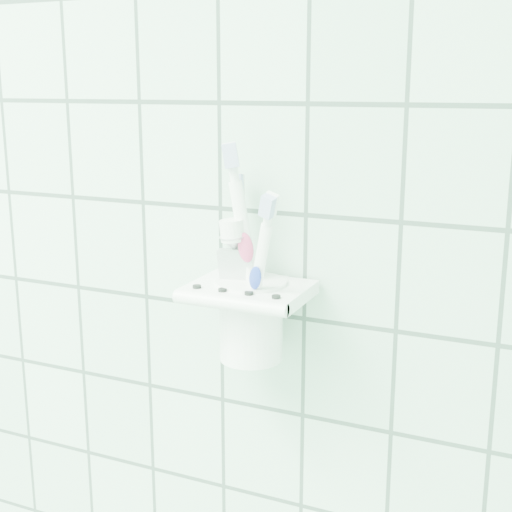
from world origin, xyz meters
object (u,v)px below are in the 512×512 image
(cup, at_px, (251,316))
(toothbrush_pink, at_px, (263,249))
(toothbrush_blue, at_px, (243,265))
(toothbrush_orange, at_px, (245,263))
(toothpaste_tube, at_px, (245,275))
(holder_bracket, at_px, (250,292))

(cup, distance_m, toothbrush_pink, 0.07)
(toothbrush_blue, distance_m, toothbrush_orange, 0.00)
(toothbrush_blue, xyz_separation_m, toothpaste_tube, (-0.00, 0.01, -0.01))
(cup, height_order, toothbrush_pink, toothbrush_pink)
(holder_bracket, relative_size, toothbrush_pink, 0.55)
(holder_bracket, xyz_separation_m, toothbrush_blue, (-0.01, -0.00, 0.03))
(toothbrush_pink, distance_m, toothbrush_blue, 0.03)
(holder_bracket, height_order, toothbrush_orange, toothbrush_orange)
(holder_bracket, relative_size, toothbrush_blue, 0.65)
(toothbrush_blue, bearing_deg, toothpaste_tube, 93.77)
(toothbrush_pink, bearing_deg, cup, 172.64)
(holder_bracket, height_order, toothbrush_pink, toothbrush_pink)
(cup, relative_size, toothpaste_tube, 0.60)
(holder_bracket, height_order, cup, same)
(toothpaste_tube, bearing_deg, holder_bracket, -56.88)
(cup, height_order, toothbrush_blue, toothbrush_blue)
(cup, xyz_separation_m, toothpaste_tube, (-0.01, 0.01, 0.04))
(toothbrush_pink, xyz_separation_m, toothbrush_orange, (-0.02, -0.01, -0.01))
(toothbrush_orange, relative_size, toothpaste_tube, 1.31)
(toothpaste_tube, bearing_deg, cup, -43.98)
(holder_bracket, distance_m, toothbrush_orange, 0.03)
(holder_bracket, distance_m, cup, 0.03)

